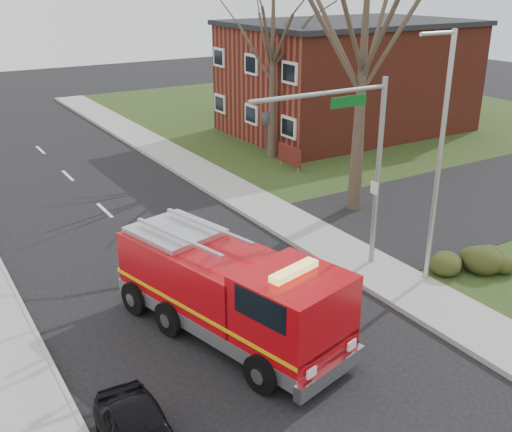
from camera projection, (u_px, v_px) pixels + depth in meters
ground at (238, 336)px, 17.57m from camera, size 120.00×120.00×0.00m
sidewalk_right at (394, 281)px, 20.58m from camera, size 2.40×80.00×0.15m
sidewalk_left at (18, 408)px, 14.51m from camera, size 2.40×80.00×0.15m
brick_building at (348, 77)px, 39.73m from camera, size 15.40×10.40×7.25m
health_center_sign at (290, 155)px, 32.25m from camera, size 0.12×2.00×1.40m
hedge_corner at (474, 260)px, 20.97m from camera, size 2.80×2.00×0.90m
bare_tree_near at (364, 41)px, 24.21m from camera, size 6.00×6.00×12.00m
bare_tree_far at (273, 43)px, 32.39m from camera, size 5.25×5.25×10.50m
traffic_signal_mast at (351, 145)px, 19.56m from camera, size 5.29×0.18×6.80m
streetlight_pole at (439, 155)px, 18.99m from camera, size 1.48×0.16×8.40m
fire_engine at (231, 294)px, 17.16m from camera, size 4.31×7.88×3.01m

